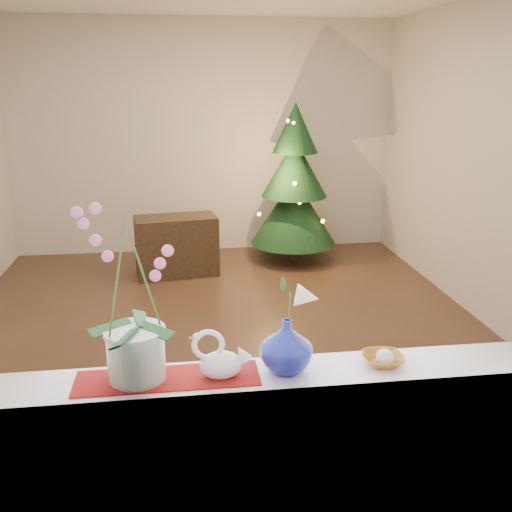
{
  "coord_description": "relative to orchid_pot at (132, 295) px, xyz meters",
  "views": [
    {
      "loc": [
        -0.31,
        -4.34,
        2.01
      ],
      "look_at": [
        0.09,
        -1.4,
        1.1
      ],
      "focal_mm": 40.0,
      "sensor_mm": 36.0,
      "label": 1
    }
  ],
  "objects": [
    {
      "name": "paperweight",
      "position": [
        0.97,
        -0.03,
        -0.31
      ],
      "size": [
        0.09,
        0.09,
        0.07
      ],
      "primitive_type": "sphere",
      "rotation": [
        0.0,
        0.0,
        -0.26
      ],
      "color": "silver",
      "rests_on": "windowsill"
    },
    {
      "name": "window_frame",
      "position": [
        0.49,
        -0.12,
        0.44
      ],
      "size": [
        2.22,
        0.06,
        1.6
      ],
      "primitive_type": null,
      "color": "white",
      "rests_on": "windowsill"
    },
    {
      "name": "wall_back",
      "position": [
        0.49,
        4.85,
        0.09
      ],
      "size": [
        4.5,
        0.1,
        2.7
      ],
      "primitive_type": "cube",
      "color": "beige",
      "rests_on": "ground"
    },
    {
      "name": "swan",
      "position": [
        0.32,
        -0.03,
        -0.25
      ],
      "size": [
        0.23,
        0.12,
        0.19
      ],
      "primitive_type": null,
      "rotation": [
        0.0,
        0.0,
        -0.1
      ],
      "color": "white",
      "rests_on": "windowsill"
    },
    {
      "name": "wall_right",
      "position": [
        2.74,
        2.35,
        0.09
      ],
      "size": [
        0.1,
        5.0,
        2.7
      ],
      "primitive_type": "cube",
      "color": "beige",
      "rests_on": "ground"
    },
    {
      "name": "windowsill",
      "position": [
        0.49,
        -0.02,
        -0.36
      ],
      "size": [
        2.2,
        0.26,
        0.04
      ],
      "primitive_type": "cube",
      "color": "white",
      "rests_on": "window_apron"
    },
    {
      "name": "lily",
      "position": [
        0.57,
        -0.01,
        -0.0
      ],
      "size": [
        0.14,
        0.08,
        0.19
      ],
      "primitive_type": null,
      "color": "silver",
      "rests_on": "blue_vase"
    },
    {
      "name": "wall_front",
      "position": [
        0.49,
        -0.15,
        0.09
      ],
      "size": [
        4.5,
        0.1,
        2.7
      ],
      "primitive_type": "cube",
      "color": "beige",
      "rests_on": "ground"
    },
    {
      "name": "blue_vase",
      "position": [
        0.57,
        -0.01,
        -0.22
      ],
      "size": [
        0.3,
        0.3,
        0.25
      ],
      "primitive_type": "imported",
      "rotation": [
        0.0,
        0.0,
        -0.35
      ],
      "color": "navy",
      "rests_on": "windowsill"
    },
    {
      "name": "side_table",
      "position": [
        0.13,
        3.93,
        -0.94
      ],
      "size": [
        0.9,
        0.54,
        0.64
      ],
      "primitive_type": "cube",
      "rotation": [
        0.0,
        0.0,
        0.14
      ],
      "color": "black",
      "rests_on": "ground"
    },
    {
      "name": "runner",
      "position": [
        0.11,
        -0.02,
        -0.34
      ],
      "size": [
        0.7,
        0.2,
        0.01
      ],
      "primitive_type": "cube",
      "color": "maroon",
      "rests_on": "windowsill"
    },
    {
      "name": "window_apron",
      "position": [
        0.49,
        -0.11,
        -0.82
      ],
      "size": [
        2.2,
        0.08,
        0.88
      ],
      "primitive_type": "cube",
      "color": "white",
      "rests_on": "ground"
    },
    {
      "name": "xmas_tree",
      "position": [
        1.47,
        4.28,
        -0.37
      ],
      "size": [
        1.15,
        1.15,
        1.79
      ],
      "primitive_type": null,
      "rotation": [
        0.0,
        0.0,
        -0.19
      ],
      "color": "black",
      "rests_on": "ground"
    },
    {
      "name": "ground",
      "position": [
        0.49,
        2.35,
        -1.26
      ],
      "size": [
        5.0,
        5.0,
        0.0
      ],
      "primitive_type": "plane",
      "color": "#392617",
      "rests_on": "ground"
    },
    {
      "name": "orchid_pot",
      "position": [
        0.0,
        0.0,
        0.0
      ],
      "size": [
        0.25,
        0.25,
        0.68
      ],
      "primitive_type": null,
      "rotation": [
        0.0,
        0.0,
        0.09
      ],
      "color": "silver",
      "rests_on": "windowsill"
    },
    {
      "name": "amber_dish",
      "position": [
        0.97,
        -0.01,
        -0.32
      ],
      "size": [
        0.15,
        0.15,
        0.04
      ],
      "primitive_type": "imported",
      "rotation": [
        0.0,
        0.0,
        -0.05
      ],
      "color": "#8F5316",
      "rests_on": "windowsill"
    }
  ]
}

